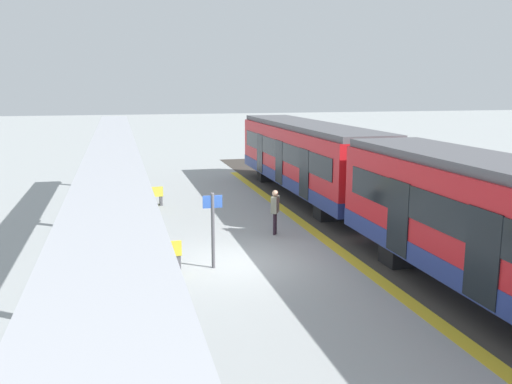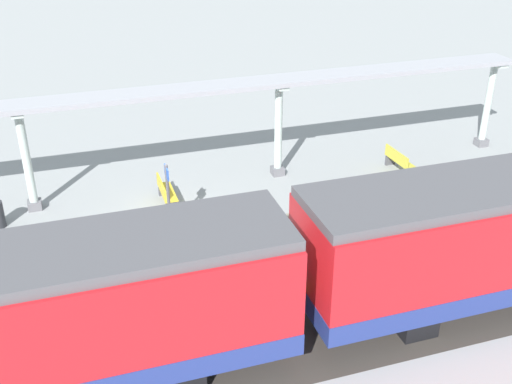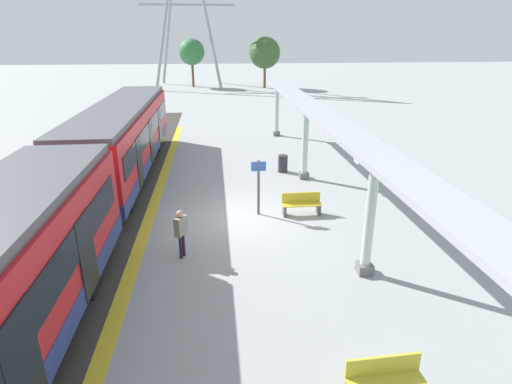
# 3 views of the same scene
# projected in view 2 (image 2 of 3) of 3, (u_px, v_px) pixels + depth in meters

# --- Properties ---
(ground_plane) EXTENTS (176.00, 176.00, 0.00)m
(ground_plane) POSITION_uv_depth(u_px,v_px,m) (182.00, 237.00, 19.19)
(ground_plane) COLOR #969B9C
(tactile_edge_strip) EXTENTS (0.42, 34.21, 0.01)m
(tactile_edge_strip) POSITION_uv_depth(u_px,v_px,m) (210.00, 305.00, 16.20)
(tactile_edge_strip) COLOR gold
(tactile_edge_strip) RESTS_ON ground
(trackbed) EXTENTS (3.20, 46.21, 0.01)m
(trackbed) POSITION_uv_depth(u_px,v_px,m) (229.00, 351.00, 14.67)
(trackbed) COLOR #38332D
(trackbed) RESTS_ON ground
(canopy_pillar_nearest) EXTENTS (1.10, 0.44, 3.50)m
(canopy_pillar_nearest) POSITION_uv_depth(u_px,v_px,m) (488.00, 104.00, 24.78)
(canopy_pillar_nearest) COLOR slate
(canopy_pillar_nearest) RESTS_ON ground
(canopy_pillar_second) EXTENTS (1.10, 0.44, 3.50)m
(canopy_pillar_second) POSITION_uv_depth(u_px,v_px,m) (278.00, 130.00, 22.35)
(canopy_pillar_second) COLOR slate
(canopy_pillar_second) RESTS_ON ground
(canopy_pillar_third) EXTENTS (1.10, 0.44, 3.50)m
(canopy_pillar_third) POSITION_uv_depth(u_px,v_px,m) (27.00, 160.00, 19.99)
(canopy_pillar_third) COLOR slate
(canopy_pillar_third) RESTS_ON ground
(canopy_beam) EXTENTS (1.20, 27.38, 0.16)m
(canopy_beam) POSITION_uv_depth(u_px,v_px,m) (151.00, 94.00, 20.30)
(canopy_beam) COLOR #A8AAB2
(canopy_beam) RESTS_ON canopy_pillar_nearest
(bench_near_end) EXTENTS (1.52, 0.51, 0.86)m
(bench_near_end) POSITION_uv_depth(u_px,v_px,m) (399.00, 161.00, 23.16)
(bench_near_end) COLOR gold
(bench_near_end) RESTS_ON ground
(bench_mid_platform) EXTENTS (1.50, 0.45, 0.86)m
(bench_mid_platform) POSITION_uv_depth(u_px,v_px,m) (165.00, 192.00, 20.92)
(bench_mid_platform) COLOR gold
(bench_mid_platform) RESTS_ON ground
(platform_info_sign) EXTENTS (0.56, 0.10, 2.20)m
(platform_info_sign) POSITION_uv_depth(u_px,v_px,m) (168.00, 191.00, 19.07)
(platform_info_sign) COLOR #4C4C51
(platform_info_sign) RESTS_ON ground
(passenger_waiting_near_edge) EXTENTS (0.41, 0.50, 1.59)m
(passenger_waiting_near_edge) POSITION_uv_depth(u_px,v_px,m) (293.00, 228.00, 17.77)
(passenger_waiting_near_edge) COLOR #2A1B26
(passenger_waiting_near_edge) RESTS_ON ground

